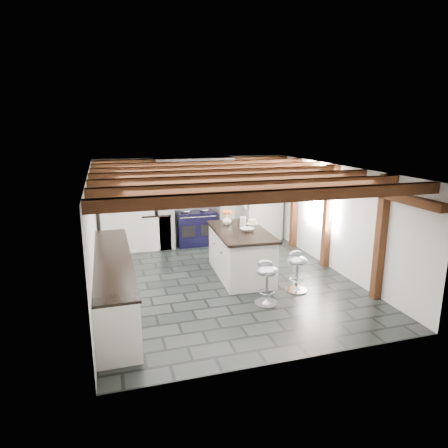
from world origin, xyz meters
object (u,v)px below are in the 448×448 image
object	(u,v)px
kitchen_island	(240,252)
bar_stool_near	(297,267)
bar_stool_far	(267,278)
range_cooker	(196,227)

from	to	relation	value
kitchen_island	bar_stool_near	size ratio (longest dim) A/B	2.61
kitchen_island	bar_stool_near	distance (m)	1.34
bar_stool_near	bar_stool_far	distance (m)	0.86
bar_stool_near	kitchen_island	bearing A→B (deg)	121.61
kitchen_island	bar_stool_far	bearing A→B (deg)	-87.46
bar_stool_far	bar_stool_near	bearing A→B (deg)	45.38
kitchen_island	bar_stool_near	bearing A→B (deg)	-52.32
range_cooker	kitchen_island	size ratio (longest dim) A/B	0.49
kitchen_island	bar_stool_near	xyz separation A→B (m)	(0.76, -1.10, -0.02)
range_cooker	bar_stool_near	distance (m)	3.74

